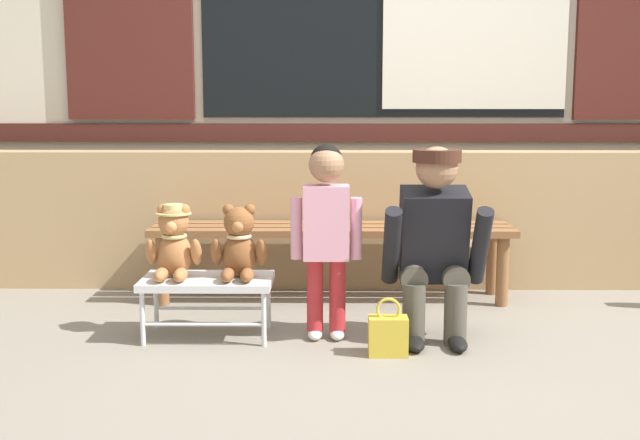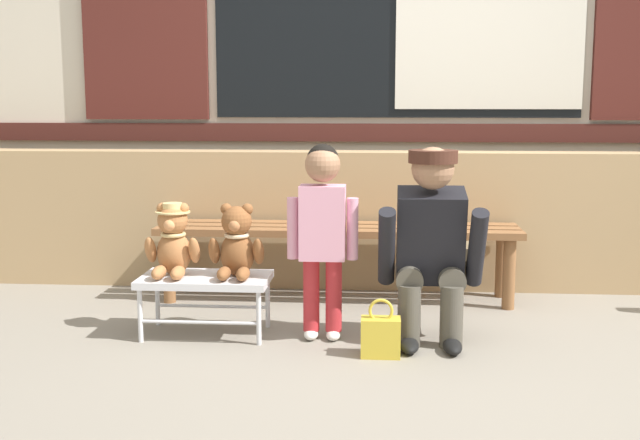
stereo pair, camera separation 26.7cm
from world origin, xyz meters
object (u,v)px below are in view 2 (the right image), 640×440
(wooden_bench_long, at_px, (338,237))
(handbag_on_ground, at_px, (381,336))
(adult_crouching, at_px, (433,245))
(small_display_bench, at_px, (205,283))
(teddy_bear_plain, at_px, (237,244))
(teddy_bear_with_hat, at_px, (173,241))
(child_standing, at_px, (323,220))

(wooden_bench_long, xyz_separation_m, handbag_on_ground, (0.25, -1.03, -0.28))
(adult_crouching, bearing_deg, small_display_bench, 178.18)
(wooden_bench_long, bearing_deg, teddy_bear_plain, -121.31)
(wooden_bench_long, xyz_separation_m, teddy_bear_plain, (-0.46, -0.75, 0.09))
(adult_crouching, xyz_separation_m, handbag_on_ground, (-0.24, -0.24, -0.38))
(adult_crouching, distance_m, handbag_on_ground, 0.52)
(teddy_bear_plain, bearing_deg, teddy_bear_with_hat, 179.87)
(teddy_bear_with_hat, height_order, child_standing, child_standing)
(wooden_bench_long, distance_m, adult_crouching, 0.94)
(small_display_bench, bearing_deg, teddy_bear_with_hat, 179.23)
(small_display_bench, distance_m, adult_crouching, 1.14)
(teddy_bear_with_hat, relative_size, child_standing, 0.38)
(child_standing, bearing_deg, teddy_bear_plain, 176.98)
(teddy_bear_plain, bearing_deg, adult_crouching, -2.21)
(wooden_bench_long, bearing_deg, small_display_bench, -129.33)
(small_display_bench, distance_m, teddy_bear_with_hat, 0.26)
(wooden_bench_long, height_order, child_standing, child_standing)
(teddy_bear_with_hat, relative_size, teddy_bear_plain, 1.00)
(wooden_bench_long, height_order, teddy_bear_with_hat, teddy_bear_with_hat)
(teddy_bear_with_hat, bearing_deg, wooden_bench_long, 44.03)
(teddy_bear_with_hat, relative_size, adult_crouching, 0.38)
(child_standing, bearing_deg, small_display_bench, 177.94)
(child_standing, bearing_deg, handbag_on_ground, -41.80)
(child_standing, bearing_deg, adult_crouching, -1.55)
(small_display_bench, height_order, child_standing, child_standing)
(teddy_bear_with_hat, height_order, handbag_on_ground, teddy_bear_with_hat)
(small_display_bench, bearing_deg, adult_crouching, -1.82)
(child_standing, height_order, adult_crouching, child_standing)
(wooden_bench_long, xyz_separation_m, teddy_bear_with_hat, (-0.78, -0.75, 0.10))
(wooden_bench_long, relative_size, adult_crouching, 2.21)
(small_display_bench, xyz_separation_m, adult_crouching, (1.12, -0.04, 0.21))
(small_display_bench, relative_size, adult_crouching, 0.67)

